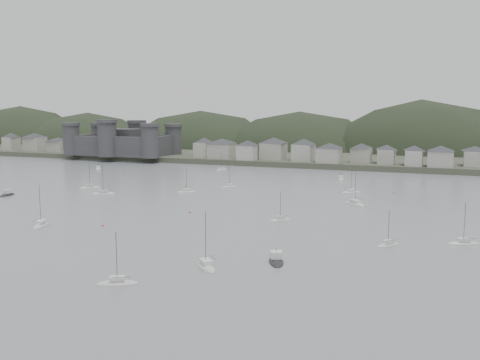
% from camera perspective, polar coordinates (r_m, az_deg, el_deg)
% --- Properties ---
extents(ground, '(900.00, 900.00, 0.00)m').
position_cam_1_polar(ground, '(119.56, -13.48, -7.31)').
color(ground, slate).
rests_on(ground, ground).
extents(far_shore_land, '(900.00, 250.00, 3.00)m').
position_cam_1_polar(far_shore_land, '(395.99, 11.83, 3.29)').
color(far_shore_land, '#383D2D').
rests_on(far_shore_land, ground).
extents(forested_ridge, '(851.55, 103.94, 102.57)m').
position_cam_1_polar(forested_ridge, '(371.23, 11.83, 1.03)').
color(forested_ridge, black).
rests_on(forested_ridge, ground).
extents(castle, '(66.00, 43.00, 20.00)m').
position_cam_1_polar(castle, '(332.33, -12.71, 4.10)').
color(castle, '#373739').
rests_on(castle, far_shore_land).
extents(waterfront_town, '(451.48, 28.46, 12.92)m').
position_cam_1_polar(waterfront_town, '(278.87, 18.19, 2.79)').
color(waterfront_town, '#9D9A8F').
rests_on(waterfront_town, far_shore_land).
extents(sailboat_lead, '(5.63, 6.13, 8.68)m').
position_cam_1_polar(sailboat_lead, '(123.23, 15.89, -6.86)').
color(sailboat_lead, beige).
rests_on(sailboat_lead, ground).
extents(moored_fleet, '(266.21, 176.61, 12.45)m').
position_cam_1_polar(moored_fleet, '(167.90, -3.15, -2.75)').
color(moored_fleet, beige).
rests_on(moored_fleet, ground).
extents(motor_launch_near, '(5.64, 8.54, 3.92)m').
position_cam_1_polar(motor_launch_near, '(106.47, 3.99, -8.82)').
color(motor_launch_near, black).
rests_on(motor_launch_near, ground).
extents(motor_launch_far, '(3.97, 7.90, 3.81)m').
position_cam_1_polar(motor_launch_far, '(205.01, -24.11, -1.48)').
color(motor_launch_far, black).
rests_on(motor_launch_far, ground).
extents(mooring_buoys, '(181.32, 96.17, 0.70)m').
position_cam_1_polar(mooring_buoys, '(180.67, -4.08, -2.02)').
color(mooring_buoys, '#BB5D3E').
rests_on(mooring_buoys, ground).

